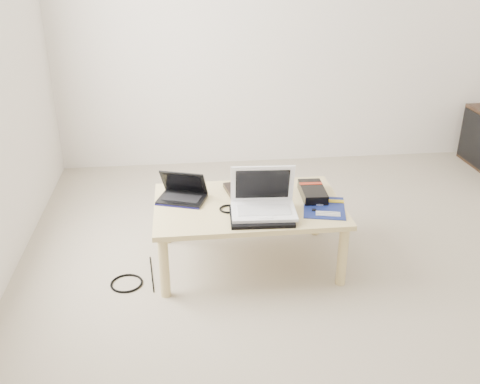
{
  "coord_description": "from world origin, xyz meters",
  "views": [
    {
      "loc": [
        -0.96,
        -2.51,
        1.77
      ],
      "look_at": [
        -0.64,
        0.3,
        0.48
      ],
      "focal_mm": 40.0,
      "sensor_mm": 36.0,
      "label": 1
    }
  ],
  "objects": [
    {
      "name": "book",
      "position": [
        -0.57,
        0.47,
        0.41
      ],
      "size": [
        0.3,
        0.27,
        0.03
      ],
      "color": "black",
      "rests_on": "coffee_table"
    },
    {
      "name": "netbook",
      "position": [
        -0.97,
        0.4,
        0.44
      ],
      "size": [
        0.32,
        0.27,
        0.18
      ],
      "color": "black",
      "rests_on": "coffee_table"
    },
    {
      "name": "coffee_table",
      "position": [
        -0.59,
        0.3,
        0.35
      ],
      "size": [
        1.1,
        0.7,
        0.4
      ],
      "color": "tan",
      "rests_on": "ground"
    },
    {
      "name": "floor_cable_trail",
      "position": [
        -1.18,
        0.22,
        0.0
      ],
      "size": [
        0.04,
        0.38,
        0.01
      ],
      "primitive_type": "cylinder",
      "rotation": [
        1.57,
        0.0,
        0.09
      ],
      "color": "black",
      "rests_on": "ground"
    },
    {
      "name": "remote",
      "position": [
        -0.37,
        0.35,
        0.41
      ],
      "size": [
        0.1,
        0.24,
        0.02
      ],
      "color": "silver",
      "rests_on": "coffee_table"
    },
    {
      "name": "gpu_box",
      "position": [
        -0.19,
        0.35,
        0.43
      ],
      "size": [
        0.15,
        0.28,
        0.06
      ],
      "color": "black",
      "rests_on": "coffee_table"
    },
    {
      "name": "white_laptop",
      "position": [
        -0.52,
        0.16,
        0.47
      ],
      "size": [
        0.37,
        0.28,
        0.25
      ],
      "color": "white",
      "rests_on": "neoprene_sleeve"
    },
    {
      "name": "tablet",
      "position": [
        -0.54,
        0.34,
        0.41
      ],
      "size": [
        0.26,
        0.22,
        0.01
      ],
      "color": "black",
      "rests_on": "coffee_table"
    },
    {
      "name": "neoprene_sleeve",
      "position": [
        -0.54,
        0.1,
        0.41
      ],
      "size": [
        0.36,
        0.27,
        0.02
      ],
      "primitive_type": "cube",
      "rotation": [
        0.0,
        0.0,
        -0.05
      ],
      "color": "black",
      "rests_on": "coffee_table"
    },
    {
      "name": "motherboard",
      "position": [
        -0.16,
        0.19,
        0.4
      ],
      "size": [
        0.3,
        0.34,
        0.01
      ],
      "color": "#0C1A50",
      "rests_on": "coffee_table"
    },
    {
      "name": "floor_cable_coil",
      "position": [
        -1.32,
        0.13,
        0.01
      ],
      "size": [
        0.24,
        0.24,
        0.01
      ],
      "primitive_type": "torus",
      "rotation": [
        0.0,
        0.0,
        -0.34
      ],
      "color": "black",
      "rests_on": "ground"
    },
    {
      "name": "ground",
      "position": [
        0.0,
        0.0,
        0.0
      ],
      "size": [
        4.0,
        4.0,
        0.0
      ],
      "primitive_type": "plane",
      "color": "#B3A891",
      "rests_on": "ground"
    },
    {
      "name": "cable_coil",
      "position": [
        -0.71,
        0.23,
        0.41
      ],
      "size": [
        0.12,
        0.12,
        0.01
      ],
      "primitive_type": "torus",
      "rotation": [
        0.0,
        0.0,
        0.2
      ],
      "color": "black",
      "rests_on": "coffee_table"
    }
  ]
}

